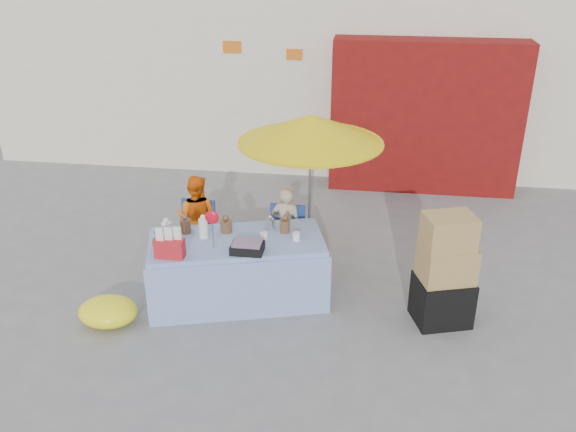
# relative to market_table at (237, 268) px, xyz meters

# --- Properties ---
(ground) EXTENTS (80.00, 80.00, 0.00)m
(ground) POSITION_rel_market_table_xyz_m (0.25, -0.22, -0.42)
(ground) COLOR slate
(ground) RESTS_ON ground
(market_table) EXTENTS (2.34, 1.55, 1.30)m
(market_table) POSITION_rel_market_table_xyz_m (0.00, 0.00, 0.00)
(market_table) COLOR #94AEED
(market_table) RESTS_ON ground
(chair_left) EXTENTS (0.50, 0.49, 0.85)m
(chair_left) POSITION_rel_market_table_xyz_m (-0.77, 0.85, -0.17)
(chair_left) COLOR #223F9C
(chair_left) RESTS_ON ground
(chair_right) EXTENTS (0.50, 0.49, 0.85)m
(chair_right) POSITION_rel_market_table_xyz_m (0.48, 0.85, -0.17)
(chair_right) COLOR #223F9C
(chair_right) RESTS_ON ground
(vendor_orange) EXTENTS (0.62, 0.49, 1.22)m
(vendor_orange) POSITION_rel_market_table_xyz_m (-0.77, 0.98, 0.19)
(vendor_orange) COLOR orange
(vendor_orange) RESTS_ON ground
(vendor_beige) EXTENTS (0.42, 0.29, 1.12)m
(vendor_beige) POSITION_rel_market_table_xyz_m (0.48, 0.98, 0.14)
(vendor_beige) COLOR #C9B08E
(vendor_beige) RESTS_ON ground
(umbrella) EXTENTS (1.90, 1.90, 2.09)m
(umbrella) POSITION_rel_market_table_xyz_m (0.78, 1.13, 1.47)
(umbrella) COLOR gray
(umbrella) RESTS_ON ground
(box_stack) EXTENTS (0.75, 0.67, 1.38)m
(box_stack) POSITION_rel_market_table_xyz_m (2.48, -0.15, 0.21)
(box_stack) COLOR black
(box_stack) RESTS_ON ground
(tarp_bundle) EXTENTS (0.87, 0.80, 0.32)m
(tarp_bundle) POSITION_rel_market_table_xyz_m (-1.39, -0.74, -0.27)
(tarp_bundle) COLOR #FFF01A
(tarp_bundle) RESTS_ON ground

